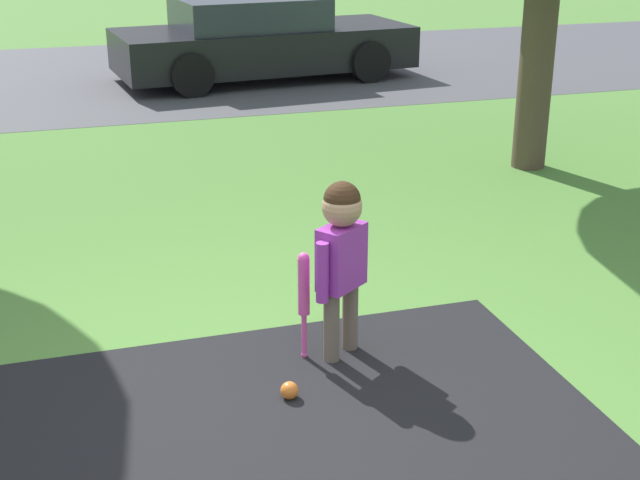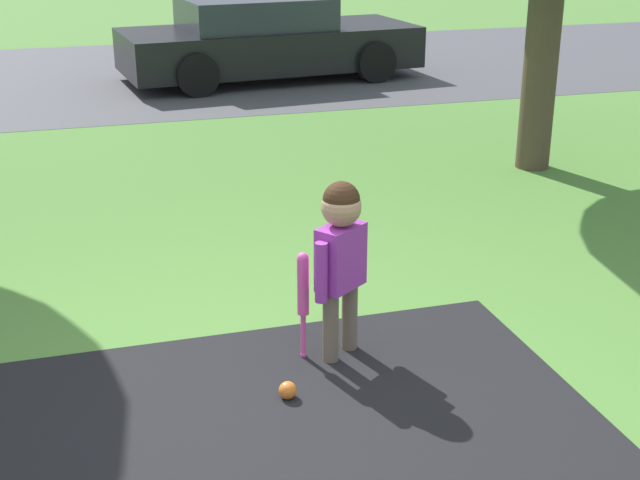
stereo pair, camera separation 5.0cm
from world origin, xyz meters
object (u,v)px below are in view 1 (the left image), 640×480
baseball_bat (304,291)px  parked_car (261,40)px  sports_ball (289,390)px  child (342,245)px

baseball_bat → parked_car: bearing=78.1°
sports_ball → parked_car: 8.70m
child → sports_ball: size_ratio=10.86×
sports_ball → parked_car: bearing=77.4°
child → parked_car: bearing=43.7°
baseball_bat → parked_car: (1.70, 8.08, 0.13)m
child → baseball_bat: (-0.21, 0.02, -0.25)m
child → parked_car: 8.24m
baseball_bat → sports_ball: (-0.20, -0.40, -0.37)m
child → sports_ball: (-0.40, -0.38, -0.62)m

